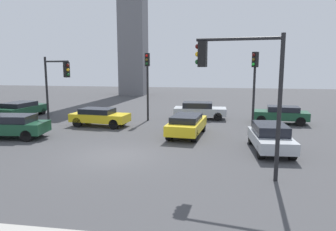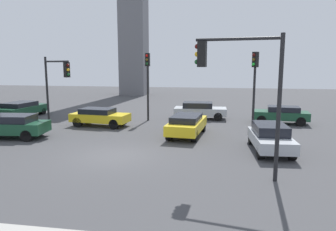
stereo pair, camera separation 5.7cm
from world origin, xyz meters
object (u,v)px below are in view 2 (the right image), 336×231
(traffic_light_0, at_px, (56,78))
(car_1, at_px, (100,116))
(car_0, at_px, (187,124))
(car_4, at_px, (270,137))
(traffic_light_2, at_px, (148,74))
(car_5, at_px, (9,126))
(car_3, at_px, (281,114))
(traffic_light_1, at_px, (241,76))
(car_6, at_px, (200,110))
(car_2, at_px, (22,109))
(traffic_light_3, at_px, (255,76))

(traffic_light_0, height_order, car_1, traffic_light_0)
(car_0, relative_size, car_4, 1.09)
(traffic_light_2, bearing_deg, car_5, -40.72)
(car_1, height_order, car_3, car_3)
(car_5, bearing_deg, car_3, -161.86)
(car_4, height_order, car_5, car_5)
(traffic_light_1, height_order, car_6, traffic_light_1)
(traffic_light_2, xyz_separation_m, car_3, (10.13, 0.32, -2.94))
(traffic_light_2, bearing_deg, traffic_light_1, 31.41)
(traffic_light_2, bearing_deg, car_0, 39.40)
(car_2, bearing_deg, traffic_light_0, -116.77)
(traffic_light_1, distance_m, traffic_light_3, 9.52)
(car_1, bearing_deg, car_6, 37.45)
(car_4, bearing_deg, traffic_light_2, -136.84)
(traffic_light_3, distance_m, car_5, 15.78)
(car_6, bearing_deg, car_1, -150.29)
(car_4, bearing_deg, car_5, -95.44)
(car_1, relative_size, car_4, 1.01)
(car_0, bearing_deg, traffic_light_1, -152.60)
(traffic_light_2, relative_size, traffic_light_3, 1.01)
(traffic_light_1, xyz_separation_m, car_0, (-2.77, 6.94, -3.25))
(car_6, bearing_deg, traffic_light_0, -155.44)
(traffic_light_1, relative_size, traffic_light_3, 1.07)
(car_4, bearing_deg, car_3, 163.02)
(traffic_light_1, xyz_separation_m, car_6, (-2.41, 13.26, -3.25))
(traffic_light_0, xyz_separation_m, car_3, (15.88, 3.75, -2.77))
(car_0, distance_m, car_2, 15.35)
(traffic_light_3, xyz_separation_m, car_1, (-10.72, -0.37, -2.92))
(traffic_light_1, relative_size, car_3, 1.34)
(car_1, xyz_separation_m, car_3, (13.04, 3.14, 0.01))
(car_2, bearing_deg, car_3, -82.39)
(traffic_light_3, height_order, car_0, traffic_light_3)
(car_4, distance_m, car_6, 10.07)
(traffic_light_1, xyz_separation_m, traffic_light_3, (1.43, 9.40, -0.35))
(traffic_light_2, distance_m, car_5, 10.44)
(traffic_light_2, distance_m, traffic_light_3, 8.18)
(car_3, bearing_deg, traffic_light_1, 78.89)
(car_3, distance_m, car_6, 6.25)
(car_3, relative_size, car_4, 0.98)
(traffic_light_2, bearing_deg, car_2, -86.85)
(traffic_light_1, distance_m, car_0, 8.15)
(car_1, distance_m, car_2, 8.50)
(car_1, bearing_deg, traffic_light_3, 7.85)
(traffic_light_2, bearing_deg, traffic_light_3, 75.69)
(traffic_light_2, xyz_separation_m, car_2, (-10.93, -0.00, -2.97))
(traffic_light_1, bearing_deg, car_6, -69.43)
(traffic_light_3, bearing_deg, car_5, -31.41)
(car_1, bearing_deg, car_0, -11.91)
(traffic_light_0, distance_m, car_2, 6.81)
(traffic_light_0, xyz_separation_m, traffic_light_3, (13.57, 0.98, 0.14))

